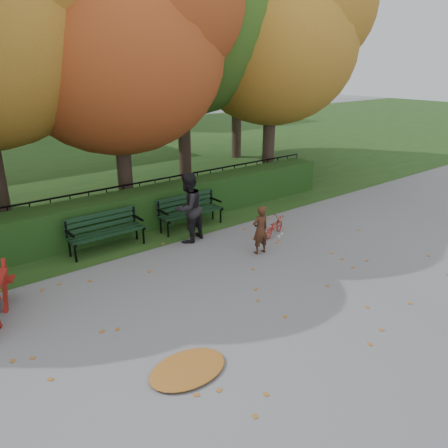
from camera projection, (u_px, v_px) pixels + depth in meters
ground at (249, 292)px, 8.52m from camera, size 90.00×90.00×0.00m
grass_strip at (34, 165)px, 18.81m from camera, size 90.00×90.00×0.00m
building_right at (78, 35)px, 31.63m from camera, size 9.00×6.00×12.00m
hedge at (138, 210)px, 11.65m from camera, size 13.00×0.90×1.00m
iron_fence at (125, 202)px, 12.23m from camera, size 14.00×0.04×1.02m
tree_c at (129, 37)px, 11.69m from camera, size 6.30×6.00×8.00m
tree_d at (195, 3)px, 13.98m from camera, size 7.14×6.80×9.58m
tree_e at (284, 34)px, 14.76m from camera, size 6.09×5.80×8.16m
tree_g at (247, 32)px, 18.64m from camera, size 6.30×6.00×8.55m
bench_left at (105, 229)px, 10.30m from camera, size 1.80×0.57×0.88m
bench_right at (189, 209)px, 11.70m from camera, size 1.80×0.57×0.88m
leaf_pile at (188, 369)px, 6.34m from camera, size 1.44×1.26×0.08m
leaf_scatter at (239, 286)px, 8.74m from camera, size 9.00×5.70×0.01m
child at (260, 230)px, 10.07m from camera, size 0.45×0.32×1.16m
adult at (188, 208)px, 10.66m from camera, size 1.01×0.89×1.74m
bicycle at (274, 226)px, 11.23m from camera, size 0.96×0.61×0.48m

